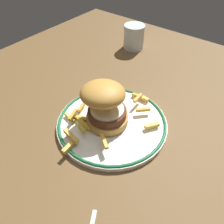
{
  "coord_description": "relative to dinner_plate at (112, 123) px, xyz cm",
  "views": [
    {
      "loc": [
        -28.31,
        -28.22,
        42.43
      ],
      "look_at": [
        3.35,
        -3.5,
        4.6
      ],
      "focal_mm": 36.8,
      "sensor_mm": 36.0,
      "label": 1
    }
  ],
  "objects": [
    {
      "name": "burger",
      "position": [
        -0.85,
        1.5,
        6.4
      ],
      "size": [
        14.41,
        14.21,
        11.27
      ],
      "color": "#BD853A",
      "rests_on": "dinner_plate"
    },
    {
      "name": "fries_pile",
      "position": [
        0.47,
        2.47,
        1.68
      ],
      "size": [
        27.06,
        21.17,
        2.32
      ],
      "color": "gold",
      "rests_on": "dinner_plate"
    },
    {
      "name": "water_glass",
      "position": [
        37.36,
        18.82,
        2.98
      ],
      "size": [
        7.65,
        7.65,
        8.78
      ],
      "color": "silver",
      "rests_on": "ground_plane"
    },
    {
      "name": "dinner_plate",
      "position": [
        0.0,
        0.0,
        0.0
      ],
      "size": [
        27.58,
        27.58,
        1.6
      ],
      "color": "white",
      "rests_on": "ground_plane"
    },
    {
      "name": "ground_plane",
      "position": [
        -3.35,
        3.5,
        -2.84
      ],
      "size": [
        127.46,
        108.53,
        4.0
      ],
      "primitive_type": "cube",
      "color": "brown"
    }
  ]
}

